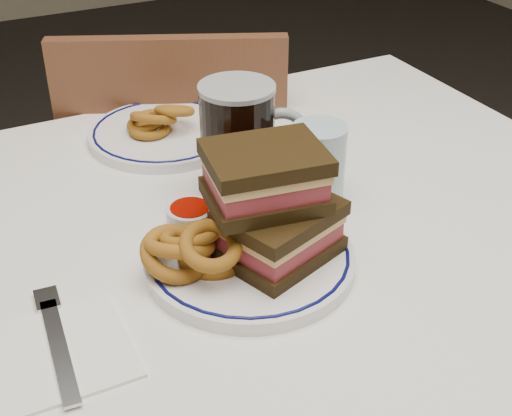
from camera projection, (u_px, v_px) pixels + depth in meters
name	position (u px, v px, depth m)	size (l,w,h in m)	color
dining_table	(190.00, 302.00, 0.97)	(1.27, 0.87, 0.75)	silver
chair_far	(182.00, 205.00, 1.49)	(0.54, 0.54, 0.88)	#4F2B19
main_plate	(250.00, 258.00, 0.86)	(0.26, 0.26, 0.02)	white
reuben_sandwich	(273.00, 204.00, 0.82)	(0.16, 0.15, 0.14)	black
onion_rings_main	(192.00, 248.00, 0.82)	(0.13, 0.12, 0.08)	brown
ketchup_ramekin	(190.00, 218.00, 0.89)	(0.06, 0.06, 0.04)	silver
beer_mug	(240.00, 143.00, 0.95)	(0.15, 0.10, 0.17)	black
water_glass	(318.00, 166.00, 0.96)	(0.07, 0.07, 0.12)	#A0BDCE
far_plate	(164.00, 133.00, 1.15)	(0.24, 0.24, 0.02)	white
onion_rings_far	(155.00, 120.00, 1.13)	(0.11, 0.08, 0.06)	brown
napkin_fork	(59.00, 350.00, 0.74)	(0.14, 0.19, 0.01)	white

